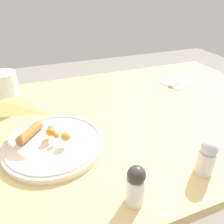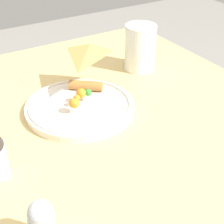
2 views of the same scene
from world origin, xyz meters
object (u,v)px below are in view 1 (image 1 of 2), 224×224
at_px(milk_glass, 5,93).
at_px(pepper_shaker, 136,185).
at_px(dining_table, 115,143).
at_px(plate_pizza, 54,142).
at_px(napkin_folded, 181,81).
at_px(salt_shaker, 207,157).
at_px(butter_knife, 180,81).

height_order(milk_glass, pepper_shaker, milk_glass).
distance_m(dining_table, plate_pizza, 0.25).
relative_size(dining_table, napkin_folded, 6.23).
bearing_deg(napkin_folded, salt_shaker, -121.19).
distance_m(plate_pizza, pepper_shaker, 0.26).
height_order(dining_table, milk_glass, milk_glass).
bearing_deg(butter_knife, milk_glass, 153.93).
xyz_separation_m(milk_glass, butter_knife, (0.68, -0.00, -0.06)).
bearing_deg(plate_pizza, pepper_shaker, -61.50).
bearing_deg(butter_knife, salt_shaker, -146.34).
bearing_deg(plate_pizza, napkin_folded, 23.26).
bearing_deg(salt_shaker, pepper_shaker, -174.97).
distance_m(milk_glass, salt_shaker, 0.61).
height_order(milk_glass, salt_shaker, milk_glass).
distance_m(milk_glass, napkin_folded, 0.69).
xyz_separation_m(plate_pizza, pepper_shaker, (0.12, -0.22, 0.03)).
distance_m(dining_table, butter_knife, 0.41).
distance_m(napkin_folded, butter_knife, 0.01).
distance_m(plate_pizza, salt_shaker, 0.37).
relative_size(milk_glass, napkin_folded, 0.65).
height_order(plate_pizza, napkin_folded, plate_pizza).
relative_size(milk_glass, pepper_shaker, 1.44).
xyz_separation_m(milk_glass, salt_shaker, (0.41, -0.46, -0.02)).
height_order(butter_knife, pepper_shaker, pepper_shaker).
height_order(salt_shaker, pepper_shaker, pepper_shaker).
height_order(napkin_folded, salt_shaker, salt_shaker).
bearing_deg(milk_glass, salt_shaker, -48.02).
bearing_deg(pepper_shaker, milk_glass, 116.24).
relative_size(salt_shaker, pepper_shaker, 0.96).
height_order(plate_pizza, pepper_shaker, pepper_shaker).
height_order(dining_table, pepper_shaker, pepper_shaker).
bearing_deg(butter_knife, plate_pizza, 177.54).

